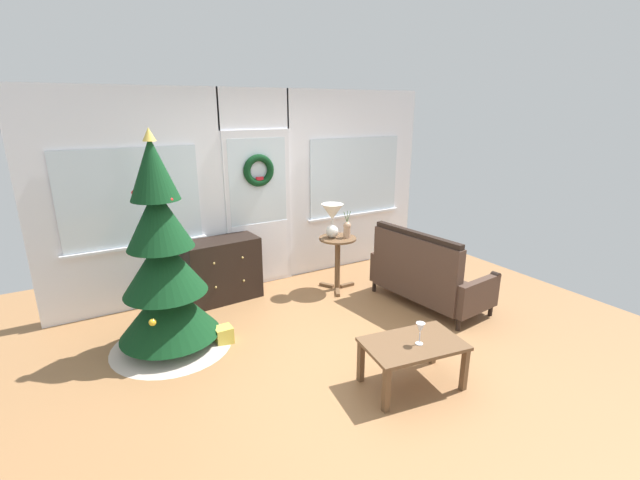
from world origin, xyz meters
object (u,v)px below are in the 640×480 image
at_px(side_table, 338,253).
at_px(gift_box, 224,335).
at_px(flower_vase, 347,229).
at_px(table_lamp, 332,216).
at_px(christmas_tree, 164,276).
at_px(wine_glass, 420,329).
at_px(dresser_cabinet, 222,270).
at_px(settee_sofa, 425,276).
at_px(coffee_table, 413,349).

relative_size(side_table, gift_box, 4.11).
bearing_deg(flower_vase, table_lamp, 147.99).
height_order(christmas_tree, flower_vase, christmas_tree).
bearing_deg(wine_glass, christmas_tree, 133.25).
height_order(christmas_tree, table_lamp, christmas_tree).
xyz_separation_m(dresser_cabinet, wine_glass, (0.84, -2.60, 0.17)).
xyz_separation_m(settee_sofa, coffee_table, (-1.22, -1.15, -0.02)).
xyz_separation_m(coffee_table, gift_box, (-1.17, 1.52, -0.27)).
height_order(christmas_tree, dresser_cabinet, christmas_tree).
distance_m(settee_sofa, coffee_table, 1.68).
bearing_deg(christmas_tree, table_lamp, 10.50).
relative_size(side_table, coffee_table, 0.78).
distance_m(side_table, coffee_table, 2.18).
bearing_deg(christmas_tree, side_table, 9.23).
distance_m(side_table, gift_box, 1.89).
relative_size(dresser_cabinet, flower_vase, 2.64).
distance_m(christmas_tree, flower_vase, 2.35).
height_order(christmas_tree, side_table, christmas_tree).
relative_size(christmas_tree, side_table, 3.03).
distance_m(dresser_cabinet, table_lamp, 1.53).
bearing_deg(wine_glass, flower_vase, 72.42).
bearing_deg(dresser_cabinet, gift_box, -108.87).
relative_size(dresser_cabinet, gift_box, 5.33).
distance_m(settee_sofa, side_table, 1.15).
height_order(christmas_tree, wine_glass, christmas_tree).
height_order(side_table, wine_glass, side_table).
bearing_deg(side_table, settee_sofa, -55.83).
relative_size(christmas_tree, coffee_table, 2.37).
height_order(dresser_cabinet, coffee_table, dresser_cabinet).
xyz_separation_m(flower_vase, coffee_table, (-0.68, -2.03, -0.48)).
xyz_separation_m(settee_sofa, gift_box, (-2.39, 0.37, -0.29)).
height_order(table_lamp, flower_vase, table_lamp).
bearing_deg(christmas_tree, dresser_cabinet, 44.82).
height_order(table_lamp, wine_glass, table_lamp).
xyz_separation_m(dresser_cabinet, coffee_table, (0.82, -2.55, -0.04)).
xyz_separation_m(settee_sofa, flower_vase, (-0.54, 0.88, 0.45)).
bearing_deg(flower_vase, side_table, 149.04).
relative_size(settee_sofa, side_table, 2.10).
bearing_deg(christmas_tree, flower_vase, 7.39).
bearing_deg(wine_glass, gift_box, 127.32).
height_order(wine_glass, gift_box, wine_glass).
relative_size(dresser_cabinet, settee_sofa, 0.62).
distance_m(dresser_cabinet, settee_sofa, 2.48).
height_order(side_table, gift_box, side_table).
xyz_separation_m(christmas_tree, gift_box, (0.48, -0.21, -0.68)).
height_order(dresser_cabinet, flower_vase, flower_vase).
bearing_deg(wine_glass, settee_sofa, 44.87).
bearing_deg(table_lamp, dresser_cabinet, 162.48).
bearing_deg(settee_sofa, coffee_table, -136.78).
xyz_separation_m(settee_sofa, side_table, (-0.64, 0.94, 0.13)).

